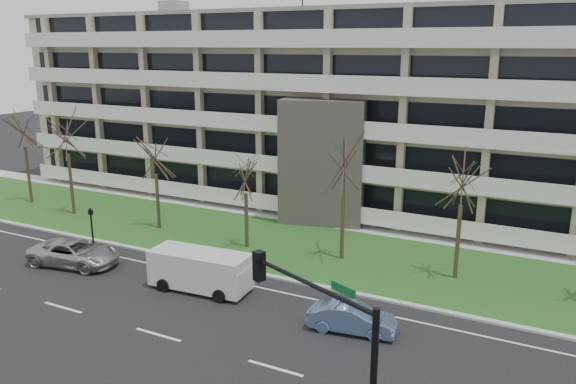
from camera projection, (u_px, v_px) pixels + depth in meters
The scene contains 17 objects.
ground at pixel (158, 335), 25.34m from camera, with size 160.00×160.00×0.00m, color black.
grass_verge at pixel (288, 245), 36.55m from camera, with size 90.00×10.00×0.06m, color #24511B.
curb at pixel (249, 272), 32.22m from camera, with size 90.00×0.35×0.12m, color #B2B2AD.
sidewalk at pixel (322, 222), 41.29m from camera, with size 90.00×2.00×0.08m, color #B2B2AD.
lane_edge_line at pixel (235, 282), 30.94m from camera, with size 90.00×0.12×0.01m, color white.
apartment_building at pixel (357, 109), 45.25m from camera, with size 60.50×15.10×18.75m.
silver_pickup at pixel (74, 253), 33.20m from camera, with size 2.49×5.40×1.50m, color #ADB0B4.
blue_sedan at pixel (352, 318), 25.51m from camera, with size 1.40×4.00×1.32m, color #6A87B8.
white_van at pixel (201, 268), 29.71m from camera, with size 5.55×2.52×2.10m.
traffic_signal at pixel (328, 349), 16.39m from camera, with size 5.05×2.39×6.30m.
pedestrian_signal at pixel (92, 223), 35.29m from camera, with size 0.30×0.26×2.82m.
tree_0 at pixel (22, 124), 44.92m from camera, with size 4.17×4.17×8.34m.
tree_1 at pixel (66, 130), 41.58m from camera, with size 4.23×4.23×8.46m.
tree_2 at pixel (155, 152), 38.56m from camera, with size 3.55×3.55×7.10m.
tree_3 at pixel (245, 172), 34.96m from camera, with size 3.22×3.22×6.44m.
tree_4 at pixel (344, 158), 32.69m from camera, with size 4.03×4.03×8.05m.
tree_5 at pixel (463, 175), 29.92m from camera, with size 3.82×3.82×7.64m.
Camera 1 is at (15.55, -17.75, 12.71)m, focal length 35.00 mm.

